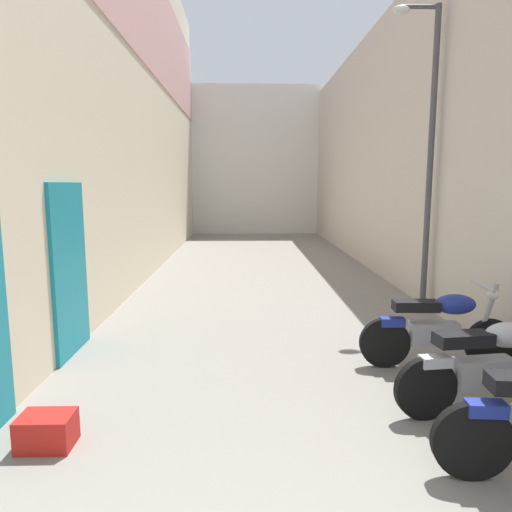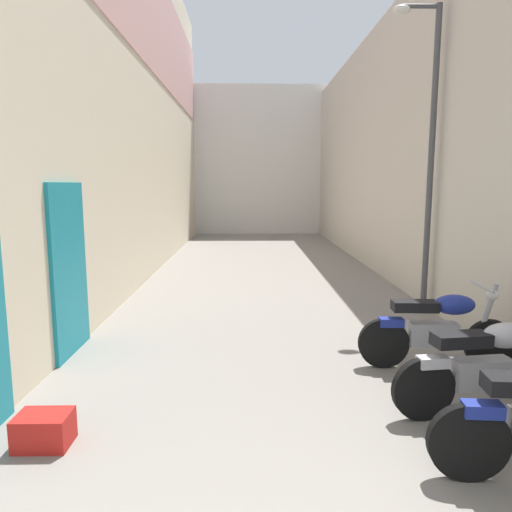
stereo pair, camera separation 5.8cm
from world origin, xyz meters
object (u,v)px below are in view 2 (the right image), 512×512
object	(u,v)px
motorcycle_fourth	(438,328)
plastic_crate	(44,430)
street_lamp	(427,139)
motorcycle_third	(488,365)

from	to	relation	value
motorcycle_fourth	plastic_crate	bearing A→B (deg)	-157.75
motorcycle_fourth	street_lamp	xyz separation A→B (m)	(0.70, 2.55, 2.41)
motorcycle_third	motorcycle_fourth	world-z (taller)	same
motorcycle_third	plastic_crate	bearing A→B (deg)	-173.35
motorcycle_fourth	motorcycle_third	bearing A→B (deg)	-90.00
street_lamp	motorcycle_fourth	bearing A→B (deg)	-105.42
motorcycle_third	motorcycle_fourth	distance (m)	1.16
motorcycle_third	street_lamp	xyz separation A→B (m)	(0.70, 3.72, 2.41)
motorcycle_fourth	plastic_crate	distance (m)	4.30
plastic_crate	motorcycle_third	bearing A→B (deg)	6.65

